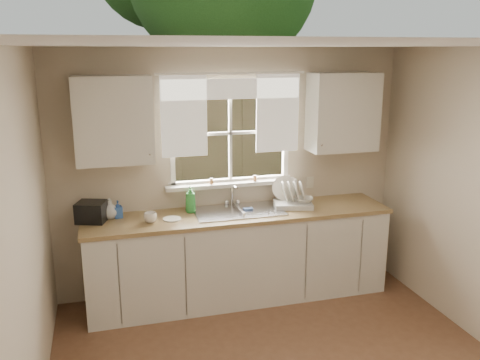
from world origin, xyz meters
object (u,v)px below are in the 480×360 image
object	(u,v)px
soap_bottle_a	(190,199)
black_appliance	(92,212)
dish_rack	(292,199)
cup	(150,218)

from	to	relation	value
soap_bottle_a	black_appliance	world-z (taller)	soap_bottle_a
dish_rack	black_appliance	world-z (taller)	dish_rack
cup	black_appliance	bearing A→B (deg)	165.81
dish_rack	soap_bottle_a	bearing A→B (deg)	175.20
dish_rack	soap_bottle_a	distance (m)	1.05
dish_rack	cup	bearing A→B (deg)	-175.48
dish_rack	cup	distance (m)	1.46
soap_bottle_a	black_appliance	xyz separation A→B (m)	(-0.94, -0.03, -0.04)
dish_rack	black_appliance	distance (m)	1.98
dish_rack	soap_bottle_a	xyz separation A→B (m)	(-1.04, 0.09, 0.06)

